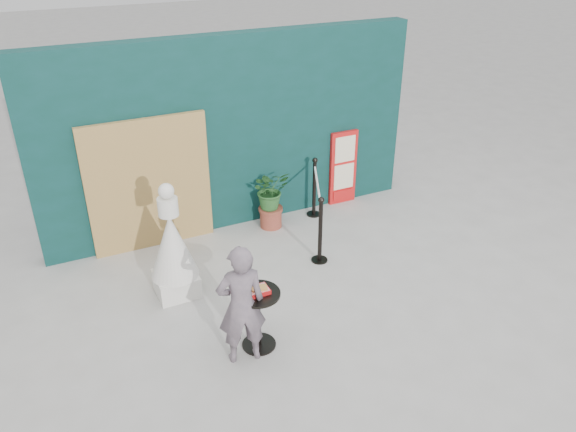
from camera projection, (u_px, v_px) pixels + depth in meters
The scene contains 10 objects.
ground at pixel (331, 330), 6.83m from camera, with size 60.00×60.00×0.00m, color #ADAAA5.
back_wall at pixel (233, 134), 8.62m from camera, with size 6.00×0.30×3.00m, color #0A2F2A.
bamboo_fence at pixel (149, 185), 8.15m from camera, with size 1.80×0.08×2.00m, color tan.
woman at pixel (241, 305), 6.06m from camera, with size 0.54×0.35×1.47m, color slate.
menu_board at pixel (343, 168), 9.60m from camera, with size 0.50×0.07×1.30m.
statue at pixel (173, 251), 7.21m from camera, with size 0.63×0.63×1.60m.
cafe_table at pixel (258, 311), 6.36m from camera, with size 0.52×0.52×0.75m.
food_basket at pixel (257, 290), 6.23m from camera, with size 0.26×0.19×0.11m.
planter at pixel (270, 195), 8.86m from camera, with size 0.58×0.50×0.98m.
stanchion_barrier at pixel (317, 208), 8.61m from camera, with size 0.84×1.54×1.03m.
Camera 1 is at (-2.81, -4.60, 4.45)m, focal length 35.00 mm.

